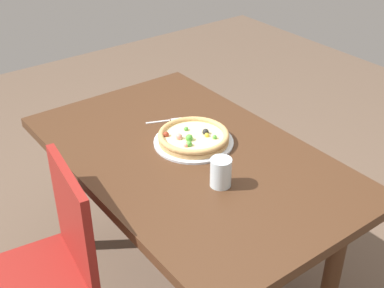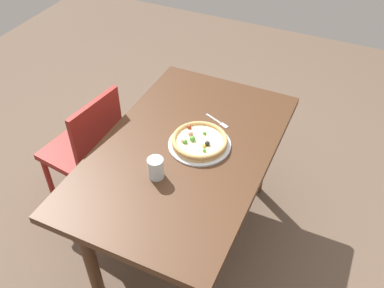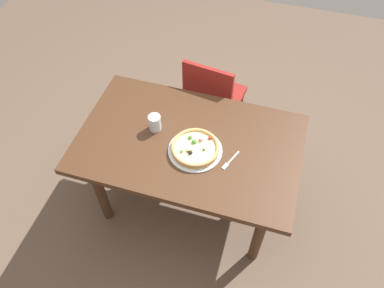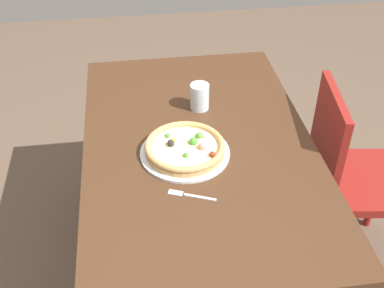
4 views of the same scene
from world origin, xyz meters
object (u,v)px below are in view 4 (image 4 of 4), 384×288
(dining_table, at_px, (199,163))
(plate, at_px, (185,153))
(chair_near, at_px, (348,174))
(pizza, at_px, (185,147))
(fork, at_px, (188,195))
(drinking_glass, at_px, (200,97))

(dining_table, height_order, plate, plate)
(plate, bearing_deg, chair_near, -84.55)
(pizza, relative_size, fork, 1.87)
(dining_table, relative_size, fork, 8.79)
(plate, height_order, pizza, pizza)
(plate, xyz_separation_m, pizza, (0.00, -0.00, 0.03))
(fork, height_order, drinking_glass, drinking_glass)
(pizza, relative_size, drinking_glass, 2.67)
(chair_near, bearing_deg, pizza, -76.80)
(chair_near, distance_m, drinking_glass, 0.72)
(chair_near, distance_m, fork, 0.82)
(dining_table, height_order, drinking_glass, drinking_glass)
(dining_table, xyz_separation_m, plate, (-0.06, 0.06, 0.10))
(dining_table, distance_m, fork, 0.31)
(drinking_glass, bearing_deg, pizza, 161.48)
(fork, bearing_deg, drinking_glass, -80.56)
(pizza, bearing_deg, plate, 108.20)
(plate, bearing_deg, drinking_glass, -18.64)
(chair_near, relative_size, fork, 5.64)
(plate, relative_size, drinking_glass, 3.00)
(chair_near, height_order, fork, chair_near)
(chair_near, xyz_separation_m, plate, (-0.07, 0.71, 0.25))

